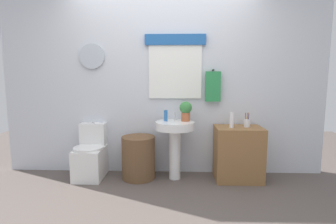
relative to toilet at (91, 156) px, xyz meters
name	(u,v)px	position (x,y,z in m)	size (l,w,h in m)	color
ground_plane	(157,210)	(0.96, -0.88, -0.28)	(8.00, 8.00, 0.00)	#564C47
back_wall	(163,79)	(0.96, 0.27, 1.02)	(4.40, 0.18, 2.60)	silver
toilet	(91,156)	(0.00, 0.00, 0.00)	(0.38, 0.51, 0.73)	white
laundry_hamper	(139,157)	(0.64, -0.03, 0.00)	(0.44, 0.44, 0.56)	brown
pedestal_sink	(175,136)	(1.12, -0.03, 0.29)	(0.50, 0.50, 0.76)	white
faucet	(175,116)	(1.12, 0.09, 0.53)	(0.03, 0.03, 0.10)	silver
wooden_cabinet	(238,153)	(1.95, -0.03, 0.07)	(0.59, 0.44, 0.70)	olive
soap_bottle	(166,116)	(1.00, 0.02, 0.55)	(0.05, 0.05, 0.14)	#2D6BB7
potted_plant	(186,110)	(1.26, 0.03, 0.63)	(0.16, 0.16, 0.26)	#AD5B38
lotion_bottle	(232,120)	(1.84, -0.07, 0.51)	(0.05, 0.05, 0.19)	white
toothbrush_cup	(247,123)	(2.05, -0.01, 0.47)	(0.08, 0.08, 0.19)	silver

